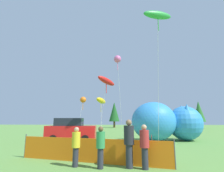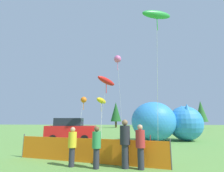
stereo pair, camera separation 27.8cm
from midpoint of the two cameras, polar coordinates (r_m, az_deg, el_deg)
ground_plane at (r=12.69m, az=-2.95°, el=-19.63°), size 120.00×120.00×0.00m
parked_car at (r=16.38m, az=-12.89°, el=-13.85°), size 4.40×2.06×2.07m
folding_chair at (r=12.43m, az=13.80°, el=-17.13°), size 0.61×0.61×0.90m
inflatable_cat at (r=17.33m, az=17.37°, el=-11.38°), size 7.04×4.45×3.57m
safety_fence at (r=8.59m, az=-7.33°, el=-20.12°), size 7.18×1.86×1.17m
spectator_in_yellow_shirt at (r=7.46m, az=10.37°, el=-18.27°), size 0.37×0.37×1.72m
spectator_in_black_shirt at (r=7.48m, az=-3.97°, el=-18.73°), size 0.36×0.36×1.64m
spectator_in_grey_shirt at (r=7.92m, az=-11.82°, el=-18.25°), size 0.35×0.35×1.60m
spectator_in_white_shirt at (r=7.54m, az=5.39°, el=-17.49°), size 0.42×0.42×1.92m
kite_yellow_hero at (r=20.44m, az=-3.10°, el=-4.82°), size 1.33×2.49×4.60m
kite_pink_octopus at (r=20.01m, az=2.23°, el=8.68°), size 0.91×1.33×9.11m
kite_orange_flower at (r=23.07m, az=-8.90°, el=-4.50°), size 0.79×1.29×4.89m
kite_red_lizard at (r=18.34m, az=-1.44°, el=1.61°), size 2.00×2.35×6.52m
kite_green_fish at (r=15.03m, az=14.97°, el=21.45°), size 2.71×3.23×10.53m
horizon_tree_east at (r=45.59m, az=1.44°, el=-8.43°), size 2.71×2.71×6.48m
horizon_tree_west at (r=52.18m, az=11.99°, el=-8.30°), size 2.85×2.85×6.81m
horizon_tree_mid at (r=45.95m, az=27.23°, el=-7.38°), size 2.64×2.64×6.30m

